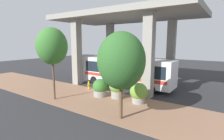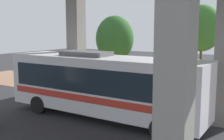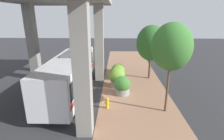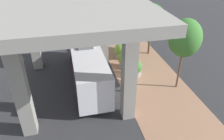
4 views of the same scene
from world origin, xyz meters
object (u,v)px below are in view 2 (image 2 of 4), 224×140
at_px(fire_hydrant, 175,103).
at_px(planter_middle, 94,82).
at_px(street_tree_near, 202,28).
at_px(planter_back, 144,88).
at_px(bus, 103,83).
at_px(street_tree_far, 115,39).
at_px(planter_front, 119,84).

relative_size(fire_hydrant, planter_middle, 0.52).
bearing_deg(fire_hydrant, street_tree_near, 176.58).
distance_m(planter_middle, planter_back, 3.87).
height_order(bus, fire_hydrant, bus).
bearing_deg(planter_back, street_tree_near, 137.84).
bearing_deg(street_tree_near, street_tree_far, -90.20).
distance_m(fire_hydrant, street_tree_far, 8.74).
xyz_separation_m(planter_front, street_tree_near, (-3.59, 4.44, 3.72)).
xyz_separation_m(bus, planter_front, (-4.11, -1.46, -0.87)).
bearing_deg(planter_front, planter_middle, -93.65).
distance_m(bus, planter_back, 4.74).
height_order(planter_front, planter_back, planter_front).
xyz_separation_m(bus, street_tree_near, (-7.70, 2.98, 2.85)).
bearing_deg(street_tree_far, bus, 27.65).
height_order(fire_hydrant, street_tree_near, street_tree_near).
bearing_deg(street_tree_near, bus, -21.19).
xyz_separation_m(fire_hydrant, street_tree_far, (-4.31, -6.77, 3.47)).
bearing_deg(bus, planter_front, -160.49).
bearing_deg(planter_front, planter_back, 106.91).
xyz_separation_m(bus, fire_hydrant, (-3.41, 2.73, -1.46)).
xyz_separation_m(planter_middle, street_tree_far, (-3.47, -0.38, 3.06)).
relative_size(bus, planter_middle, 6.22).
relative_size(planter_front, planter_back, 1.20).
bearing_deg(planter_front, street_tree_far, -144.38).
relative_size(bus, fire_hydrant, 11.99).
bearing_deg(fire_hydrant, planter_front, -99.41).
xyz_separation_m(planter_front, street_tree_far, (-3.61, -2.59, 2.89)).
distance_m(bus, street_tree_near, 8.73).
bearing_deg(planter_middle, fire_hydrant, 82.57).
height_order(planter_back, street_tree_far, street_tree_far).
bearing_deg(street_tree_near, fire_hydrant, -3.42).
distance_m(bus, street_tree_far, 8.95).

